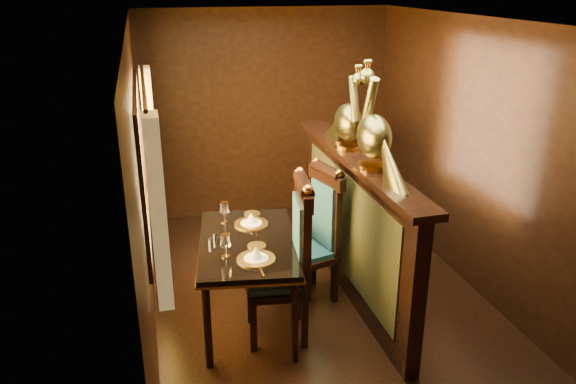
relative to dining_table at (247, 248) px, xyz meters
name	(u,v)px	position (x,y,z in m)	size (l,w,h in m)	color
ground	(328,314)	(0.70, -0.07, -0.71)	(5.00, 5.00, 0.00)	black
room_shell	(322,143)	(0.62, -0.06, 0.88)	(3.04, 5.04, 2.52)	black
partition	(353,224)	(1.02, 0.23, 0.01)	(0.26, 2.70, 1.36)	black
dining_table	(247,248)	(0.00, 0.00, 0.00)	(0.99, 1.42, 0.98)	black
chair_left	(292,255)	(0.32, -0.26, 0.03)	(0.56, 0.59, 1.40)	black
chair_right	(318,229)	(0.71, 0.28, -0.03)	(0.57, 0.58, 1.29)	black
peacock_left	(375,117)	(1.03, -0.12, 1.08)	(0.27, 0.71, 0.85)	#194D31
peacock_right	(349,106)	(1.03, 0.46, 1.04)	(0.25, 0.66, 0.78)	#194D31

